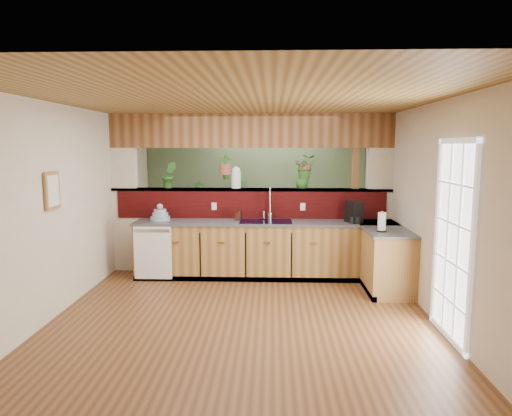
{
  "coord_description": "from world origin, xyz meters",
  "views": [
    {
      "loc": [
        0.35,
        -6.12,
        2.07
      ],
      "look_at": [
        0.11,
        0.7,
        1.15
      ],
      "focal_mm": 32.0,
      "sensor_mm": 36.0,
      "label": 1
    }
  ],
  "objects_px": {
    "dish_stack": "(160,215)",
    "paper_towel": "(382,222)",
    "soap_dispenser": "(239,215)",
    "glass_jar": "(236,177)",
    "faucet": "(270,203)",
    "shelving_console": "(225,222)",
    "coffee_maker": "(354,213)"
  },
  "relations": [
    {
      "from": "dish_stack",
      "to": "paper_towel",
      "type": "relative_size",
      "value": 1.09
    },
    {
      "from": "dish_stack",
      "to": "coffee_maker",
      "type": "relative_size",
      "value": 0.94
    },
    {
      "from": "faucet",
      "to": "glass_jar",
      "type": "xyz_separation_m",
      "value": [
        -0.56,
        0.22,
        0.39
      ]
    },
    {
      "from": "paper_towel",
      "to": "coffee_maker",
      "type": "bearing_deg",
      "value": 108.76
    },
    {
      "from": "shelving_console",
      "to": "dish_stack",
      "type": "bearing_deg",
      "value": -119.01
    },
    {
      "from": "faucet",
      "to": "soap_dispenser",
      "type": "xyz_separation_m",
      "value": [
        -0.49,
        -0.07,
        -0.19
      ]
    },
    {
      "from": "soap_dispenser",
      "to": "glass_jar",
      "type": "xyz_separation_m",
      "value": [
        -0.06,
        0.29,
        0.57
      ]
    },
    {
      "from": "paper_towel",
      "to": "glass_jar",
      "type": "height_order",
      "value": "glass_jar"
    },
    {
      "from": "faucet",
      "to": "dish_stack",
      "type": "height_order",
      "value": "faucet"
    },
    {
      "from": "soap_dispenser",
      "to": "coffee_maker",
      "type": "height_order",
      "value": "coffee_maker"
    },
    {
      "from": "coffee_maker",
      "to": "paper_towel",
      "type": "height_order",
      "value": "coffee_maker"
    },
    {
      "from": "dish_stack",
      "to": "paper_towel",
      "type": "xyz_separation_m",
      "value": [
        3.31,
        -0.82,
        0.05
      ]
    },
    {
      "from": "faucet",
      "to": "dish_stack",
      "type": "relative_size",
      "value": 1.69
    },
    {
      "from": "coffee_maker",
      "to": "faucet",
      "type": "bearing_deg",
      "value": 150.0
    },
    {
      "from": "soap_dispenser",
      "to": "shelving_console",
      "type": "xyz_separation_m",
      "value": [
        -0.46,
        2.19,
        -0.49
      ]
    },
    {
      "from": "paper_towel",
      "to": "glass_jar",
      "type": "bearing_deg",
      "value": 151.0
    },
    {
      "from": "paper_towel",
      "to": "glass_jar",
      "type": "xyz_separation_m",
      "value": [
        -2.12,
        1.17,
        0.54
      ]
    },
    {
      "from": "dish_stack",
      "to": "glass_jar",
      "type": "distance_m",
      "value": 1.37
    },
    {
      "from": "dish_stack",
      "to": "soap_dispenser",
      "type": "relative_size",
      "value": 1.67
    },
    {
      "from": "faucet",
      "to": "paper_towel",
      "type": "height_order",
      "value": "faucet"
    },
    {
      "from": "paper_towel",
      "to": "shelving_console",
      "type": "relative_size",
      "value": 0.2
    },
    {
      "from": "faucet",
      "to": "glass_jar",
      "type": "bearing_deg",
      "value": 158.01
    },
    {
      "from": "coffee_maker",
      "to": "shelving_console",
      "type": "relative_size",
      "value": 0.23
    },
    {
      "from": "faucet",
      "to": "dish_stack",
      "type": "distance_m",
      "value": 1.76
    },
    {
      "from": "soap_dispenser",
      "to": "glass_jar",
      "type": "bearing_deg",
      "value": 102.49
    },
    {
      "from": "soap_dispenser",
      "to": "shelving_console",
      "type": "height_order",
      "value": "soap_dispenser"
    },
    {
      "from": "faucet",
      "to": "paper_towel",
      "type": "xyz_separation_m",
      "value": [
        1.56,
        -0.95,
        -0.15
      ]
    },
    {
      "from": "dish_stack",
      "to": "glass_jar",
      "type": "bearing_deg",
      "value": 16.46
    },
    {
      "from": "dish_stack",
      "to": "soap_dispenser",
      "type": "bearing_deg",
      "value": 2.8
    },
    {
      "from": "soap_dispenser",
      "to": "coffee_maker",
      "type": "bearing_deg",
      "value": -4.46
    },
    {
      "from": "dish_stack",
      "to": "glass_jar",
      "type": "relative_size",
      "value": 0.88
    },
    {
      "from": "paper_towel",
      "to": "shelving_console",
      "type": "height_order",
      "value": "paper_towel"
    }
  ]
}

